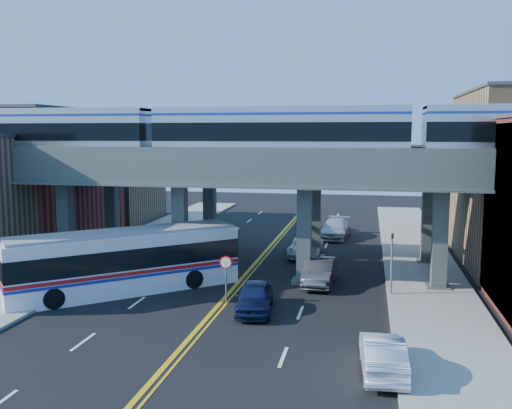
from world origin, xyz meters
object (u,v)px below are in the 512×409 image
at_px(car_lane_c, 306,247).
at_px(car_lane_d, 335,229).
at_px(car_parked_curb, 383,354).
at_px(traffic_signal, 392,257).
at_px(car_lane_b, 320,272).
at_px(car_lane_a, 255,297).
at_px(transit_bus, 125,262).
at_px(stop_sign, 226,271).
at_px(transit_train, 280,132).

relative_size(car_lane_c, car_lane_d, 0.91).
xyz_separation_m(car_lane_c, car_parked_curb, (5.23, -20.43, 0.04)).
xyz_separation_m(traffic_signal, car_lane_b, (-4.20, 1.79, -1.50)).
bearing_deg(car_lane_d, car_lane_a, -92.57).
bearing_deg(transit_bus, stop_sign, -50.35).
bearing_deg(car_parked_curb, car_lane_b, -78.36).
bearing_deg(transit_train, stop_sign, -113.22).
relative_size(stop_sign, transit_bus, 0.22).
distance_m(car_lane_d, car_parked_curb, 28.79).
distance_m(traffic_signal, car_lane_c, 11.45).
xyz_separation_m(transit_train, transit_bus, (-8.49, -4.01, -7.49)).
relative_size(transit_train, stop_sign, 18.04).
relative_size(transit_train, traffic_signal, 11.57).
xyz_separation_m(transit_bus, car_lane_b, (11.05, 3.80, -0.98)).
distance_m(stop_sign, car_parked_curb, 11.34).
distance_m(stop_sign, traffic_signal, 9.41).
xyz_separation_m(car_lane_b, car_parked_curb, (3.50, -12.56, -0.06)).
relative_size(traffic_signal, transit_bus, 0.34).
distance_m(traffic_signal, transit_bus, 15.39).
bearing_deg(transit_train, traffic_signal, -16.49).
bearing_deg(car_lane_a, transit_bus, 157.79).
xyz_separation_m(car_lane_a, car_lane_d, (2.87, 22.06, 0.05)).
bearing_deg(car_lane_c, car_parked_curb, -75.72).
bearing_deg(transit_bus, car_lane_c, 9.91).
height_order(transit_train, stop_sign, transit_train).
bearing_deg(car_parked_curb, traffic_signal, -97.65).
height_order(traffic_signal, transit_bus, traffic_signal).
height_order(car_lane_d, car_parked_curb, car_lane_d).
bearing_deg(car_parked_curb, stop_sign, -47.38).
distance_m(transit_bus, car_lane_c, 14.97).
height_order(transit_train, transit_bus, transit_train).
distance_m(stop_sign, car_lane_a, 2.43).
bearing_deg(car_lane_a, transit_train, 80.25).
height_order(traffic_signal, car_parked_curb, traffic_signal).
relative_size(transit_bus, car_lane_d, 2.14).
relative_size(stop_sign, car_lane_d, 0.47).
bearing_deg(transit_bus, traffic_signal, -33.97).
bearing_deg(car_lane_d, transit_train, -94.35).
xyz_separation_m(stop_sign, car_lane_c, (2.97, 12.66, -1.05)).
relative_size(car_lane_b, car_lane_c, 0.95).
bearing_deg(stop_sign, transit_bus, 171.11).
xyz_separation_m(stop_sign, car_lane_a, (1.83, -1.25, -0.99)).
bearing_deg(car_lane_a, car_lane_b, 57.71).
xyz_separation_m(transit_train, car_lane_b, (2.56, -0.21, -8.48)).
height_order(transit_train, car_lane_c, transit_train).
distance_m(traffic_signal, car_lane_a, 8.39).
xyz_separation_m(traffic_signal, car_lane_c, (-5.93, 9.66, -1.59)).
xyz_separation_m(transit_bus, car_lane_d, (11.05, 19.82, -0.97)).
bearing_deg(stop_sign, car_lane_a, -34.27).
relative_size(traffic_signal, car_lane_b, 0.84).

